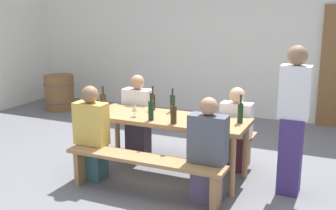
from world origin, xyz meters
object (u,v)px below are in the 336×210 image
object	(u,v)px
wine_bottle_1	(174,114)
seated_guest_far_1	(236,132)
tasting_table	(168,124)
wine_glass_1	(135,108)
wine_bottle_3	(151,110)
wine_bottle_4	(153,102)
wine_bottle_2	(173,103)
wine_barrel	(59,92)
bench_near	(144,165)
standing_host	(293,122)
bench_far	(187,133)
seated_guest_far_0	(138,117)
wine_bottle_0	(240,113)
wine_bottle_5	(103,102)
wine_glass_0	(216,117)
seated_guest_near_1	(208,154)
seated_guest_near_0	(92,136)

from	to	relation	value
wine_bottle_1	seated_guest_far_1	size ratio (longest dim) A/B	0.27
tasting_table	wine_glass_1	world-z (taller)	wine_glass_1
wine_bottle_3	wine_bottle_4	distance (m)	0.49
tasting_table	wine_bottle_2	distance (m)	0.34
wine_barrel	bench_near	bearing A→B (deg)	-39.73
wine_glass_1	wine_barrel	size ratio (longest dim) A/B	0.22
wine_bottle_3	standing_host	xyz separation A→B (m)	(1.59, 0.29, -0.04)
bench_far	wine_bottle_4	xyz separation A→B (m)	(-0.32, -0.42, 0.51)
wine_bottle_4	wine_glass_1	bearing A→B (deg)	-98.07
wine_bottle_2	seated_guest_far_0	distance (m)	0.75
wine_bottle_0	wine_bottle_2	world-z (taller)	wine_bottle_0
tasting_table	wine_bottle_5	bearing A→B (deg)	-173.19
bench_far	wine_bottle_0	size ratio (longest dim) A/B	5.62
bench_near	standing_host	size ratio (longest dim) A/B	1.12
wine_glass_1	standing_host	bearing A→B (deg)	7.10
standing_host	bench_far	bearing A→B (deg)	-21.45
bench_near	wine_glass_0	world-z (taller)	wine_glass_0
bench_near	wine_bottle_2	distance (m)	1.05
wine_bottle_3	seated_guest_near_1	bearing A→B (deg)	-19.29
tasting_table	wine_bottle_1	size ratio (longest dim) A/B	6.77
wine_glass_0	seated_guest_far_1	world-z (taller)	seated_guest_far_1
tasting_table	wine_barrel	distance (m)	4.05
wine_barrel	wine_bottle_1	bearing A→B (deg)	-34.02
wine_bottle_2	wine_barrel	world-z (taller)	wine_bottle_2
seated_guest_far_1	wine_glass_1	bearing A→B (deg)	-59.17
tasting_table	wine_bottle_2	world-z (taller)	wine_bottle_2
wine_bottle_3	seated_guest_near_1	distance (m)	0.92
standing_host	tasting_table	bearing A→B (deg)	2.91
wine_bottle_0	wine_bottle_2	distance (m)	0.94
bench_near	wine_bottle_3	world-z (taller)	wine_bottle_3
wine_bottle_3	wine_bottle_2	bearing A→B (deg)	81.97
wine_bottle_1	seated_guest_far_1	bearing A→B (deg)	53.76
wine_bottle_2	seated_guest_far_1	world-z (taller)	seated_guest_far_1
seated_guest_near_1	seated_guest_far_0	size ratio (longest dim) A/B	1.01
bench_far	seated_guest_near_0	size ratio (longest dim) A/B	1.61
seated_guest_near_1	wine_bottle_1	bearing A→B (deg)	63.04
wine_bottle_1	wine_bottle_3	xyz separation A→B (m)	(-0.30, 0.03, 0.01)
wine_bottle_2	wine_bottle_0	bearing A→B (deg)	-9.97
wine_bottle_5	wine_glass_0	bearing A→B (deg)	-4.85
wine_glass_0	wine_barrel	bearing A→B (deg)	149.49
wine_bottle_1	wine_bottle_2	xyz separation A→B (m)	(-0.24, 0.51, 0.00)
wine_bottle_1	seated_guest_near_1	world-z (taller)	seated_guest_near_1
wine_bottle_2	seated_guest_far_1	xyz separation A→B (m)	(0.78, 0.24, -0.35)
wine_bottle_3	seated_guest_far_1	size ratio (longest dim) A/B	0.30
bench_far	standing_host	bearing A→B (deg)	-21.45
seated_guest_near_1	wine_bottle_4	bearing A→B (deg)	54.08
tasting_table	wine_glass_0	distance (m)	0.76
bench_far	wine_glass_1	world-z (taller)	wine_glass_1
wine_glass_1	wine_bottle_2	bearing A→B (deg)	52.73
wine_glass_0	standing_host	distance (m)	0.84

